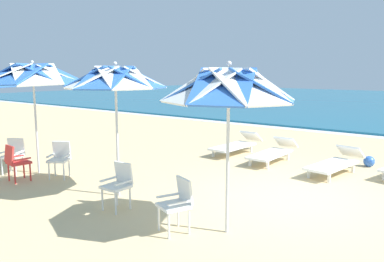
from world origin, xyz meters
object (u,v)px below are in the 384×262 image
at_px(sun_lounger_1, 336,163).
at_px(sun_lounger_3, 237,144).
at_px(sun_lounger_2, 273,152).
at_px(plastic_chair_4, 60,157).
at_px(beach_ball, 369,161).
at_px(beach_umbrella_1, 115,79).
at_px(beach_umbrella_2, 33,75).
at_px(plastic_chair_1, 119,183).
at_px(plastic_chair_2, 16,161).
at_px(plastic_chair_0, 177,202).
at_px(beach_umbrella_0, 229,87).
at_px(plastic_chair_3, 14,154).

xyz_separation_m(sun_lounger_1, sun_lounger_3, (-3.19, 0.54, 0.00)).
bearing_deg(sun_lounger_2, plastic_chair_4, -125.72).
bearing_deg(sun_lounger_1, beach_ball, 68.78).
bearing_deg(plastic_chair_4, sun_lounger_1, 40.66).
relative_size(beach_umbrella_1, beach_umbrella_2, 0.97).
relative_size(plastic_chair_1, plastic_chair_4, 1.00).
height_order(beach_umbrella_1, beach_ball, beach_umbrella_1).
height_order(beach_umbrella_2, plastic_chair_2, beach_umbrella_2).
height_order(sun_lounger_2, sun_lounger_3, same).
bearing_deg(sun_lounger_1, beach_umbrella_2, -142.87).
height_order(plastic_chair_0, plastic_chair_2, same).
bearing_deg(beach_umbrella_2, beach_umbrella_0, -1.61).
bearing_deg(plastic_chair_4, plastic_chair_3, -159.93).
xyz_separation_m(sun_lounger_1, beach_ball, (0.49, 1.26, -0.14)).
distance_m(beach_umbrella_0, plastic_chair_2, 5.68).
bearing_deg(sun_lounger_2, beach_umbrella_1, -104.20).
bearing_deg(plastic_chair_3, beach_umbrella_1, 6.81).
xyz_separation_m(sun_lounger_2, sun_lounger_3, (-1.39, 0.32, 0.00)).
distance_m(beach_umbrella_0, plastic_chair_1, 2.81).
height_order(plastic_chair_1, plastic_chair_2, same).
bearing_deg(plastic_chair_2, beach_umbrella_0, 6.19).
xyz_separation_m(plastic_chair_0, plastic_chair_4, (-4.25, 0.71, 0.00)).
bearing_deg(beach_ball, plastic_chair_4, -134.74).
xyz_separation_m(beach_umbrella_2, sun_lounger_3, (2.73, 5.02, -2.15)).
relative_size(plastic_chair_4, sun_lounger_3, 0.40).
relative_size(plastic_chair_2, plastic_chair_3, 1.00).
distance_m(plastic_chair_3, plastic_chair_4, 1.35).
bearing_deg(beach_umbrella_2, plastic_chair_1, -7.96).
bearing_deg(plastic_chair_2, sun_lounger_3, 67.31).
height_order(plastic_chair_2, plastic_chair_3, same).
height_order(plastic_chair_1, sun_lounger_3, plastic_chair_1).
distance_m(plastic_chair_2, beach_ball, 8.90).
relative_size(sun_lounger_1, beach_ball, 7.60).
xyz_separation_m(plastic_chair_0, beach_umbrella_2, (-5.05, 0.62, 1.93)).
bearing_deg(sun_lounger_1, plastic_chair_2, -136.98).
bearing_deg(plastic_chair_2, plastic_chair_1, 4.38).
bearing_deg(sun_lounger_1, plastic_chair_4, -139.34).
distance_m(beach_umbrella_1, beach_umbrella_2, 2.94).
distance_m(beach_umbrella_2, plastic_chair_3, 2.02).
relative_size(beach_umbrella_0, beach_umbrella_2, 0.96).
bearing_deg(beach_umbrella_1, plastic_chair_1, -41.06).
relative_size(plastic_chair_3, beach_ball, 2.98).
height_order(beach_umbrella_2, sun_lounger_2, beach_umbrella_2).
height_order(plastic_chair_0, beach_ball, plastic_chair_0).
relative_size(beach_umbrella_2, beach_ball, 9.58).
bearing_deg(sun_lounger_3, beach_umbrella_1, -87.61).
relative_size(beach_umbrella_2, sun_lounger_3, 1.28).
relative_size(beach_umbrella_0, plastic_chair_4, 3.09).
height_order(sun_lounger_1, beach_ball, sun_lounger_1).
xyz_separation_m(plastic_chair_3, plastic_chair_4, (1.27, 0.46, 0.00)).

